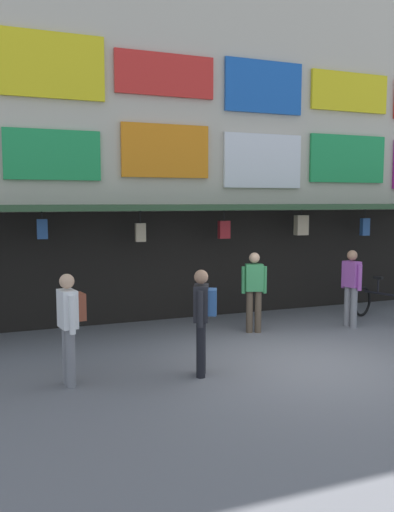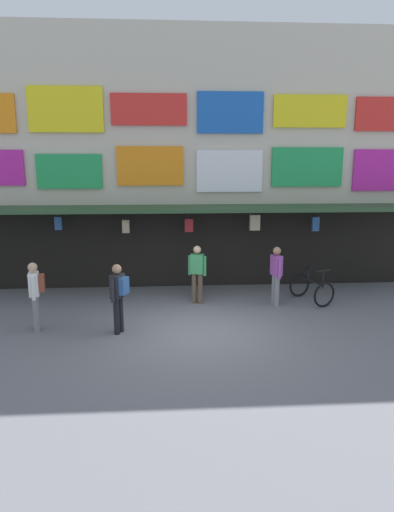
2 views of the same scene
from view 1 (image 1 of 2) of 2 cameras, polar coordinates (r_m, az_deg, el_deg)
name	(u,v)px [view 1 (image 1 of 2)]	position (r m, az deg, el deg)	size (l,w,h in m)	color
ground_plane	(306,363)	(9.16, 11.88, -11.43)	(80.00, 80.00, 0.00)	slate
shopfront	(206,150)	(12.88, 1.03, 11.55)	(18.00, 2.60, 8.00)	beige
bicycle_parked	(384,303)	(12.69, 19.92, -4.92)	(1.09, 1.34, 1.05)	black
pedestrian_in_red	(351,284)	(11.73, 16.62, -2.95)	(0.29, 0.52, 1.68)	gray
pedestrian_in_white	(254,288)	(10.81, 6.29, -3.48)	(0.51, 0.32, 1.68)	brown
pedestrian_in_black	(203,314)	(8.10, 0.63, -6.42)	(0.45, 0.49, 1.68)	black
pedestrian_in_purple	(70,320)	(7.91, -13.85, -6.90)	(0.40, 0.52, 1.68)	gray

